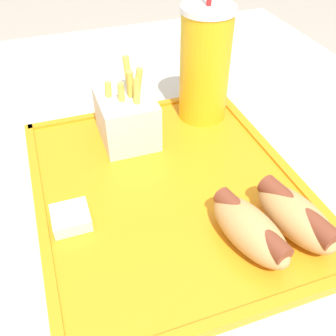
# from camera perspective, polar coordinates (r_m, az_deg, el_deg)

# --- Properties ---
(dining_table) EXTENTS (1.19, 0.94, 0.72)m
(dining_table) POSITION_cam_1_polar(r_m,az_deg,el_deg) (0.81, 0.56, -22.35)
(dining_table) COLOR beige
(dining_table) RESTS_ON ground_plane
(food_tray) EXTENTS (0.40, 0.33, 0.01)m
(food_tray) POSITION_cam_1_polar(r_m,az_deg,el_deg) (0.51, 0.00, -2.94)
(food_tray) COLOR orange
(food_tray) RESTS_ON dining_table
(soda_cup) EXTENTS (0.08, 0.08, 0.21)m
(soda_cup) POSITION_cam_1_polar(r_m,az_deg,el_deg) (0.61, 5.37, 14.67)
(soda_cup) COLOR gold
(soda_cup) RESTS_ON food_tray
(hot_dog_far) EXTENTS (0.12, 0.07, 0.05)m
(hot_dog_far) POSITION_cam_1_polar(r_m,az_deg,el_deg) (0.46, 18.02, -6.58)
(hot_dog_far) COLOR tan
(hot_dog_far) RESTS_ON food_tray
(hot_dog_near) EXTENTS (0.12, 0.07, 0.05)m
(hot_dog_near) POSITION_cam_1_polar(r_m,az_deg,el_deg) (0.44, 11.79, -8.63)
(hot_dog_near) COLOR tan
(hot_dog_near) RESTS_ON food_tray
(fries_carton) EXTENTS (0.10, 0.08, 0.12)m
(fries_carton) POSITION_cam_1_polar(r_m,az_deg,el_deg) (0.57, -6.02, 7.41)
(fries_carton) COLOR silver
(fries_carton) RESTS_ON food_tray
(sauce_cup_mayo) EXTENTS (0.04, 0.04, 0.02)m
(sauce_cup_mayo) POSITION_cam_1_polar(r_m,az_deg,el_deg) (0.47, -13.93, -6.94)
(sauce_cup_mayo) COLOR silver
(sauce_cup_mayo) RESTS_ON food_tray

